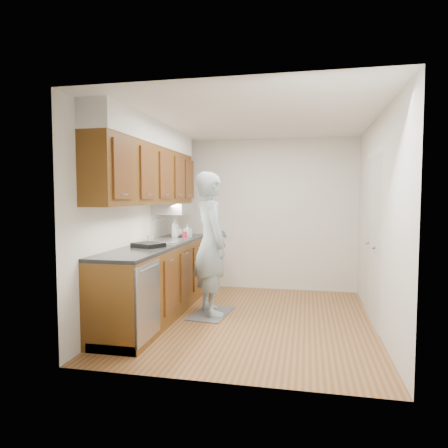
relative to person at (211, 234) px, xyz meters
name	(u,v)px	position (x,y,z in m)	size (l,w,h in m)	color
floor	(250,320)	(0.53, -0.14, -1.07)	(3.50, 3.50, 0.00)	olive
ceiling	(251,119)	(0.53, -0.14, 1.43)	(3.50, 3.50, 0.00)	white
wall_left	(137,219)	(-0.97, -0.14, 0.18)	(0.02, 3.50, 2.50)	silver
wall_right	(378,222)	(2.03, -0.14, 0.18)	(0.02, 3.50, 2.50)	silver
wall_back	(265,215)	(0.53, 1.61, 0.18)	(3.00, 0.02, 2.50)	silver
counter	(159,277)	(-0.66, -0.14, -0.58)	(0.64, 2.80, 1.30)	brown
upper_cabinets	(150,166)	(-0.80, -0.09, 0.88)	(0.47, 2.80, 1.21)	brown
closet_door	(372,239)	(2.02, 0.16, -0.04)	(0.02, 1.22, 2.05)	white
floor_mat	(211,313)	(0.00, 0.00, -1.06)	(0.44, 0.75, 0.01)	slate
person	(211,234)	(0.00, 0.00, 0.00)	(0.74, 0.49, 2.10)	#8CA0AB
soap_bottle_a	(175,228)	(-0.69, 0.58, 0.02)	(0.11, 0.11, 0.30)	silver
soap_bottle_b	(188,231)	(-0.50, 0.59, -0.02)	(0.09, 0.10, 0.21)	silver
soap_bottle_c	(178,231)	(-0.67, 0.68, -0.03)	(0.14, 0.14, 0.19)	silver
soda_can	(185,235)	(-0.49, 0.42, -0.07)	(0.06, 0.06, 0.11)	red
steel_can	(188,234)	(-0.50, 0.60, -0.07)	(0.06, 0.06, 0.10)	#A5A5AA
dish_rack	(148,245)	(-0.65, -0.53, -0.10)	(0.33, 0.28, 0.05)	black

